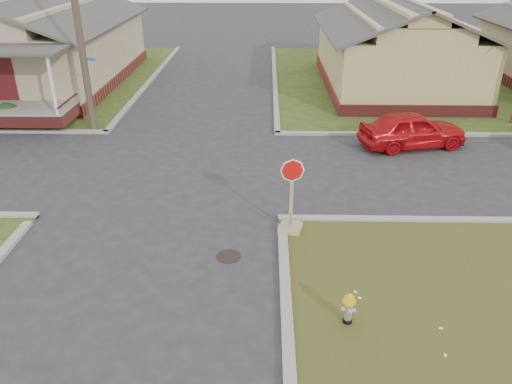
{
  "coord_description": "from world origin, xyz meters",
  "views": [
    {
      "loc": [
        3.12,
        -11.11,
        7.16
      ],
      "look_at": [
        2.86,
        1.0,
        1.1
      ],
      "focal_mm": 35.0,
      "sensor_mm": 36.0,
      "label": 1
    }
  ],
  "objects_px": {
    "stop_sign": "(291,215)",
    "red_sedan": "(412,130)",
    "utility_pole": "(77,16)",
    "fire_hydrant": "(349,307)"
  },
  "relations": [
    {
      "from": "red_sedan",
      "to": "utility_pole",
      "type": "bearing_deg",
      "value": 70.41
    },
    {
      "from": "red_sedan",
      "to": "stop_sign",
      "type": "bearing_deg",
      "value": 130.11
    },
    {
      "from": "stop_sign",
      "to": "red_sedan",
      "type": "distance_m",
      "value": 8.23
    },
    {
      "from": "fire_hydrant",
      "to": "stop_sign",
      "type": "xyz_separation_m",
      "value": [
        -1.04,
        3.73,
        0.06
      ]
    },
    {
      "from": "fire_hydrant",
      "to": "stop_sign",
      "type": "height_order",
      "value": "stop_sign"
    },
    {
      "from": "stop_sign",
      "to": "utility_pole",
      "type": "bearing_deg",
      "value": 149.93
    },
    {
      "from": "stop_sign",
      "to": "red_sedan",
      "type": "relative_size",
      "value": 0.52
    },
    {
      "from": "utility_pole",
      "to": "fire_hydrant",
      "type": "distance_m",
      "value": 15.5
    },
    {
      "from": "fire_hydrant",
      "to": "red_sedan",
      "type": "height_order",
      "value": "red_sedan"
    },
    {
      "from": "fire_hydrant",
      "to": "red_sedan",
      "type": "relative_size",
      "value": 0.18
    }
  ]
}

